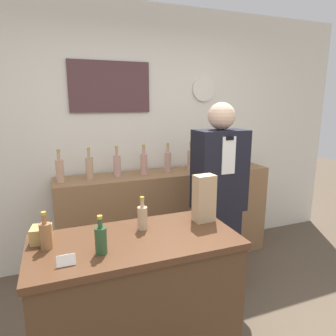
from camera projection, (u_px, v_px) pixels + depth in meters
The scene contains 18 objects.
back_wall at pixel (137, 136), 3.24m from camera, with size 5.20×0.09×2.70m.
back_shelf at pixel (167, 216), 3.26m from camera, with size 2.29×0.43×1.00m.
display_counter at pixel (137, 309), 1.85m from camera, with size 1.20×0.59×0.95m.
shopkeeper at pixel (218, 203), 2.62m from camera, with size 0.43×0.27×1.72m.
potted_plant at pixel (232, 150), 3.35m from camera, with size 0.27×0.27×0.35m.
paper_bag at pixel (204, 198), 1.97m from camera, with size 0.14×0.10×0.31m.
price_card_left at pixel (66, 260), 1.45m from camera, with size 0.09×0.02×0.06m.
gift_box at pixel (41, 234), 1.70m from camera, with size 0.12×0.13×0.09m.
counter_bottle_0 at pixel (46, 235), 1.61m from camera, with size 0.06×0.06×0.21m.
counter_bottle_1 at pixel (101, 239), 1.56m from camera, with size 0.06×0.06×0.21m.
counter_bottle_2 at pixel (142, 217), 1.86m from camera, with size 0.06×0.06×0.21m.
shelf_bottle_0 at pixel (60, 170), 2.74m from camera, with size 0.07×0.07×0.31m.
shelf_bottle_1 at pixel (90, 167), 2.85m from camera, with size 0.07×0.07×0.31m.
shelf_bottle_2 at pixel (117, 165), 2.96m from camera, with size 0.07×0.07×0.31m.
shelf_bottle_3 at pixel (144, 164), 3.03m from camera, with size 0.07×0.07×0.31m.
shelf_bottle_4 at pixel (168, 161), 3.14m from camera, with size 0.07×0.07×0.31m.
shelf_bottle_5 at pixel (191, 159), 3.24m from camera, with size 0.07×0.07×0.31m.
shelf_bottle_6 at pixel (213, 158), 3.32m from camera, with size 0.07×0.07×0.31m.
Camera 1 is at (-0.85, -1.14, 1.73)m, focal length 32.00 mm.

